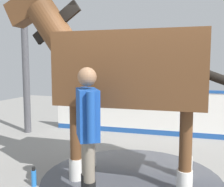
% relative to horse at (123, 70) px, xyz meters
% --- Properties ---
extents(ground_plane, '(16.00, 16.00, 0.02)m').
position_rel_horse_xyz_m(ground_plane, '(0.37, 0.10, -1.58)').
color(ground_plane, gray).
extents(wet_patch, '(2.60, 2.60, 0.00)m').
position_rel_horse_xyz_m(wet_patch, '(0.13, 0.01, -1.57)').
color(wet_patch, '#42444C').
rests_on(wet_patch, ground).
extents(barrier_wall, '(4.94, 0.41, 1.08)m').
position_rel_horse_xyz_m(barrier_wall, '(-0.03, 2.51, -1.07)').
color(barrier_wall, white).
rests_on(barrier_wall, ground).
extents(roof_post_near, '(0.16, 0.16, 2.98)m').
position_rel_horse_xyz_m(roof_post_near, '(-2.95, 1.67, -0.08)').
color(roof_post_near, '#4C4C51').
rests_on(roof_post_near, ground).
extents(horse, '(3.42, 1.10, 2.78)m').
position_rel_horse_xyz_m(horse, '(0.00, 0.00, 0.00)').
color(horse, brown).
rests_on(horse, ground).
extents(handler, '(0.44, 0.57, 1.62)m').
position_rel_horse_xyz_m(handler, '(-0.15, -0.86, -0.64)').
color(handler, black).
rests_on(handler, ground).
extents(bottle_spray, '(0.07, 0.07, 0.27)m').
position_rel_horse_xyz_m(bottle_spray, '(-1.04, -0.70, -1.45)').
color(bottle_spray, blue).
rests_on(bottle_spray, ground).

